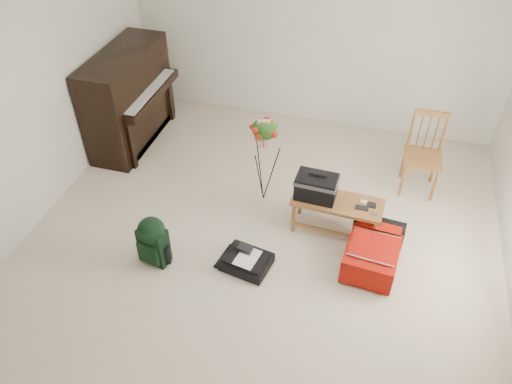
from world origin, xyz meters
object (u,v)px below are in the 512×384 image
(dining_chair, at_px, (423,155))
(green_backpack, at_px, (153,239))
(black_duffel, at_px, (247,261))
(flower_stand, at_px, (264,161))
(piano, at_px, (130,100))
(red_suitcase, at_px, (373,248))
(bench, at_px, (323,192))

(dining_chair, distance_m, green_backpack, 3.22)
(black_duffel, relative_size, flower_stand, 0.47)
(green_backpack, relative_size, flower_stand, 0.50)
(piano, xyz_separation_m, black_duffel, (2.13, -1.79, -0.53))
(red_suitcase, bearing_deg, bench, 157.16)
(black_duffel, distance_m, green_backpack, 0.97)
(piano, height_order, green_backpack, piano)
(red_suitcase, relative_size, green_backpack, 1.40)
(green_backpack, bearing_deg, red_suitcase, 26.72)
(flower_stand, bearing_deg, red_suitcase, -38.38)
(piano, relative_size, flower_stand, 1.33)
(bench, bearing_deg, dining_chair, 48.11)
(piano, height_order, red_suitcase, piano)
(red_suitcase, relative_size, flower_stand, 0.71)
(piano, distance_m, red_suitcase, 3.65)
(dining_chair, height_order, flower_stand, flower_stand)
(red_suitcase, bearing_deg, flower_stand, 159.77)
(piano, xyz_separation_m, bench, (2.75, -1.04, -0.08))
(piano, distance_m, black_duffel, 2.84)
(bench, distance_m, dining_chair, 1.44)
(piano, xyz_separation_m, green_backpack, (1.21, -1.98, -0.29))
(red_suitcase, xyz_separation_m, flower_stand, (-1.34, 0.63, 0.38))
(bench, height_order, green_backpack, bench)
(bench, height_order, red_suitcase, bench)
(black_duffel, height_order, green_backpack, green_backpack)
(black_duffel, bearing_deg, red_suitcase, 29.85)
(dining_chair, height_order, red_suitcase, dining_chair)
(dining_chair, bearing_deg, flower_stand, -158.46)
(piano, height_order, bench, piano)
(red_suitcase, xyz_separation_m, green_backpack, (-2.15, -0.63, 0.14))
(flower_stand, bearing_deg, dining_chair, 9.48)
(bench, relative_size, flower_stand, 0.86)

